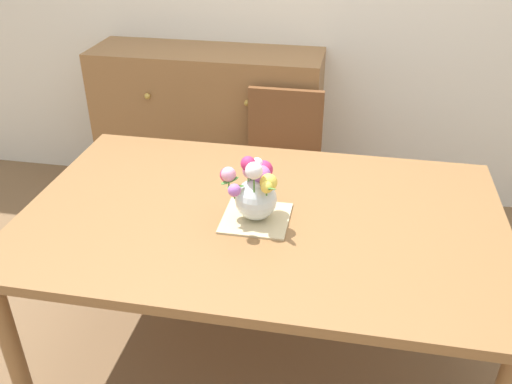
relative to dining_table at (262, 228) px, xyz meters
name	(u,v)px	position (x,y,z in m)	size (l,w,h in m)	color
ground_plane	(261,351)	(0.00, 0.00, -0.68)	(12.00, 12.00, 0.00)	brown
dining_table	(262,228)	(0.00, 0.00, 0.00)	(1.88, 1.18, 0.76)	olive
chair_far	(282,160)	(-0.05, 0.93, -0.17)	(0.42, 0.42, 0.90)	brown
dresser	(209,128)	(-0.58, 1.33, -0.18)	(1.40, 0.47, 1.00)	olive
placemat	(256,218)	(-0.02, -0.05, 0.08)	(0.25, 0.25, 0.01)	#CCB789
flower_vase	(255,190)	(-0.02, -0.05, 0.20)	(0.24, 0.23, 0.26)	silver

